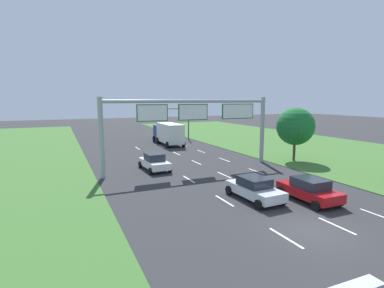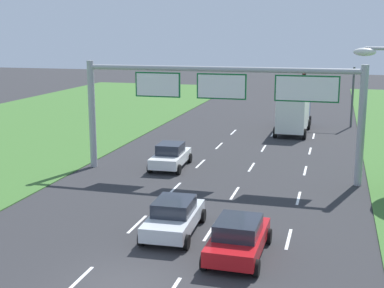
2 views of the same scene
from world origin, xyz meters
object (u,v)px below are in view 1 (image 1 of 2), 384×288
(car_lead_silver, at_px, (254,188))
(box_truck, at_px, (168,133))
(traffic_light_mast, at_px, (178,117))
(roadside_tree_mid, at_px, (295,126))
(car_mid_lane, at_px, (309,189))
(car_far_ahead, at_px, (154,162))
(sign_gantry, at_px, (194,118))

(car_lead_silver, distance_m, box_truck, 26.49)
(traffic_light_mast, xyz_separation_m, roadside_tree_mid, (5.40, -21.23, -0.00))
(car_lead_silver, bearing_deg, traffic_light_mast, 76.03)
(car_mid_lane, xyz_separation_m, box_truck, (-0.04, 27.99, 0.95))
(car_mid_lane, bearing_deg, roadside_tree_mid, 52.14)
(roadside_tree_mid, bearing_deg, car_mid_lane, -128.70)
(car_far_ahead, xyz_separation_m, box_truck, (6.81, 15.15, 0.95))
(traffic_light_mast, distance_m, roadside_tree_mid, 21.91)
(car_mid_lane, bearing_deg, traffic_light_mast, 85.40)
(box_truck, bearing_deg, traffic_light_mast, 51.88)
(car_far_ahead, bearing_deg, box_truck, 63.18)
(car_mid_lane, height_order, box_truck, box_truck)
(car_lead_silver, relative_size, roadside_tree_mid, 0.76)
(box_truck, bearing_deg, sign_gantry, -99.82)
(roadside_tree_mid, bearing_deg, car_far_ahead, 171.36)
(box_truck, distance_m, traffic_light_mast, 5.30)
(box_truck, distance_m, roadside_tree_mid, 19.53)
(car_mid_lane, height_order, traffic_light_mast, traffic_light_mast)
(car_far_ahead, distance_m, traffic_light_mast, 21.55)
(box_truck, relative_size, roadside_tree_mid, 1.41)
(box_truck, height_order, roadside_tree_mid, roadside_tree_mid)
(box_truck, xyz_separation_m, sign_gantry, (-3.13, -16.25, 3.22))
(sign_gantry, height_order, traffic_light_mast, sign_gantry)
(box_truck, height_order, traffic_light_mast, traffic_light_mast)
(car_far_ahead, height_order, traffic_light_mast, traffic_light_mast)
(box_truck, relative_size, traffic_light_mast, 1.49)
(car_far_ahead, bearing_deg, traffic_light_mast, 59.81)
(car_lead_silver, xyz_separation_m, car_mid_lane, (3.21, -1.71, 0.01))
(car_far_ahead, xyz_separation_m, traffic_light_mast, (9.87, 18.91, 3.07))
(car_lead_silver, bearing_deg, car_mid_lane, -30.33)
(car_mid_lane, bearing_deg, car_lead_silver, 152.76)
(box_truck, height_order, sign_gantry, sign_gantry)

